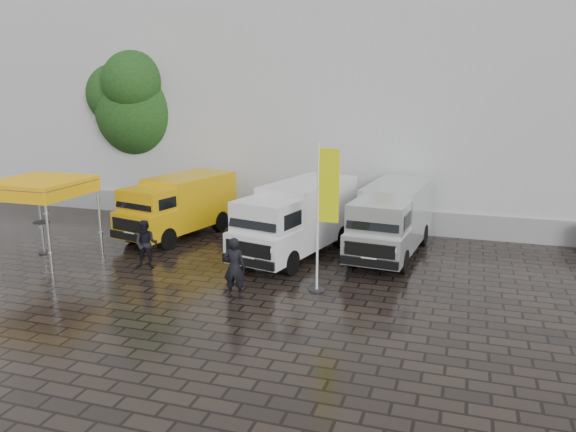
# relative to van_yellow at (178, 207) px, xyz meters

# --- Properties ---
(ground) EXTENTS (120.00, 120.00, 0.00)m
(ground) POSITION_rel_van_yellow_xyz_m (6.76, -4.63, -1.22)
(ground) COLOR black
(ground) RESTS_ON ground
(exhibition_hall) EXTENTS (44.00, 16.00, 12.00)m
(exhibition_hall) POSITION_rel_van_yellow_xyz_m (8.76, 11.37, 4.78)
(exhibition_hall) COLOR silver
(exhibition_hall) RESTS_ON ground
(hall_plinth) EXTENTS (44.00, 0.15, 1.00)m
(hall_plinth) POSITION_rel_van_yellow_xyz_m (8.76, 3.32, -0.72)
(hall_plinth) COLOR gray
(hall_plinth) RESTS_ON ground
(van_yellow) EXTENTS (3.18, 5.59, 2.43)m
(van_yellow) POSITION_rel_van_yellow_xyz_m (0.00, 0.00, 0.00)
(van_yellow) COLOR #DDA30B
(van_yellow) RESTS_ON ground
(van_white) EXTENTS (3.33, 6.34, 2.62)m
(van_white) POSITION_rel_van_yellow_xyz_m (5.38, -1.07, 0.09)
(van_white) COLOR white
(van_white) RESTS_ON ground
(van_silver) EXTENTS (2.51, 6.01, 2.54)m
(van_silver) POSITION_rel_van_yellow_xyz_m (8.65, 0.07, 0.05)
(van_silver) COLOR silver
(van_silver) RESTS_ON ground
(canopy_tent) EXTENTS (2.92, 2.92, 2.86)m
(canopy_tent) POSITION_rel_van_yellow_xyz_m (-3.20, -4.05, 1.44)
(canopy_tent) COLOR silver
(canopy_tent) RESTS_ON ground
(flagpole) EXTENTS (0.88, 0.50, 4.52)m
(flagpole) POSITION_rel_van_yellow_xyz_m (7.20, -4.28, 1.28)
(flagpole) COLOR black
(flagpole) RESTS_ON ground
(tree) EXTENTS (4.42, 4.42, 7.93)m
(tree) POSITION_rel_van_yellow_xyz_m (-4.24, 4.46, 3.87)
(tree) COLOR black
(tree) RESTS_ON ground
(cocktail_table) EXTENTS (0.60, 0.60, 1.21)m
(cocktail_table) POSITION_rel_van_yellow_xyz_m (-3.61, -3.67, -0.61)
(cocktail_table) COLOR black
(cocktail_table) RESTS_ON ground
(person_front) EXTENTS (0.72, 0.53, 1.83)m
(person_front) POSITION_rel_van_yellow_xyz_m (4.86, -5.56, -0.30)
(person_front) COLOR black
(person_front) RESTS_ON ground
(person_tent) EXTENTS (0.96, 0.84, 1.66)m
(person_tent) POSITION_rel_van_yellow_xyz_m (0.92, -3.94, -0.39)
(person_tent) COLOR black
(person_tent) RESTS_ON ground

